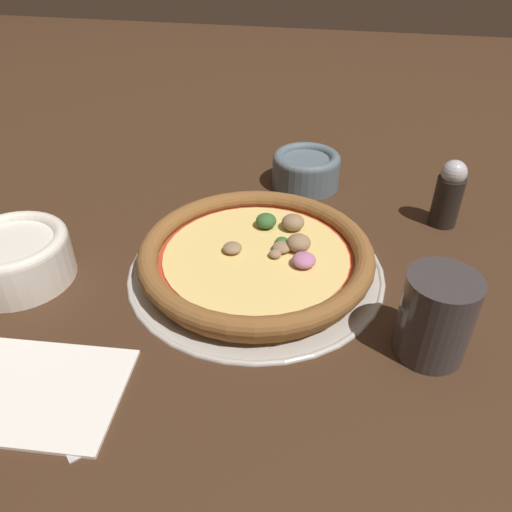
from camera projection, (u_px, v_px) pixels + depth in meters
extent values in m
plane|color=#3D2616|center=(256.00, 270.00, 0.66)|extent=(3.00, 3.00, 0.00)
cylinder|color=#B7B2A8|center=(256.00, 269.00, 0.66)|extent=(0.33, 0.33, 0.00)
torus|color=#B7B2A8|center=(256.00, 268.00, 0.66)|extent=(0.34, 0.34, 0.01)
cylinder|color=#A86B33|center=(256.00, 261.00, 0.65)|extent=(0.29, 0.29, 0.01)
torus|color=brown|center=(256.00, 252.00, 0.65)|extent=(0.31, 0.31, 0.03)
cylinder|color=#B7381E|center=(256.00, 257.00, 0.65)|extent=(0.25, 0.25, 0.00)
cylinder|color=#EAC670|center=(256.00, 255.00, 0.65)|extent=(0.24, 0.24, 0.00)
ellipsoid|color=#33602D|center=(264.00, 220.00, 0.70)|extent=(0.04, 0.04, 0.02)
ellipsoid|color=#B26B93|center=(304.00, 260.00, 0.62)|extent=(0.04, 0.04, 0.02)
ellipsoid|color=#8E7051|center=(232.00, 249.00, 0.65)|extent=(0.03, 0.03, 0.01)
ellipsoid|color=#8E7051|center=(282.00, 247.00, 0.65)|extent=(0.03, 0.03, 0.01)
ellipsoid|color=#8E7051|center=(293.00, 222.00, 0.69)|extent=(0.04, 0.04, 0.02)
ellipsoid|color=#8E7051|center=(276.00, 253.00, 0.64)|extent=(0.02, 0.02, 0.01)
ellipsoid|color=#33602D|center=(282.00, 241.00, 0.67)|extent=(0.02, 0.02, 0.01)
ellipsoid|color=#8E7051|center=(299.00, 243.00, 0.65)|extent=(0.04, 0.04, 0.02)
cylinder|color=slate|center=(306.00, 172.00, 0.84)|extent=(0.11, 0.11, 0.05)
torus|color=slate|center=(307.00, 159.00, 0.83)|extent=(0.11, 0.11, 0.02)
cylinder|color=silver|center=(17.00, 261.00, 0.63)|extent=(0.14, 0.14, 0.05)
torus|color=silver|center=(10.00, 243.00, 0.62)|extent=(0.14, 0.14, 0.02)
cylinder|color=#383333|center=(436.00, 316.00, 0.52)|extent=(0.08, 0.08, 0.10)
cube|color=white|center=(38.00, 390.00, 0.50)|extent=(0.18, 0.14, 0.01)
cube|color=#B7B7BC|center=(48.00, 380.00, 0.51)|extent=(0.09, 0.09, 0.00)
cube|color=#B7B7BC|center=(74.00, 438.00, 0.46)|extent=(0.05, 0.05, 0.00)
cylinder|color=black|center=(447.00, 202.00, 0.74)|extent=(0.04, 0.04, 0.08)
sphere|color=#B2B2B7|center=(454.00, 173.00, 0.71)|extent=(0.04, 0.04, 0.04)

